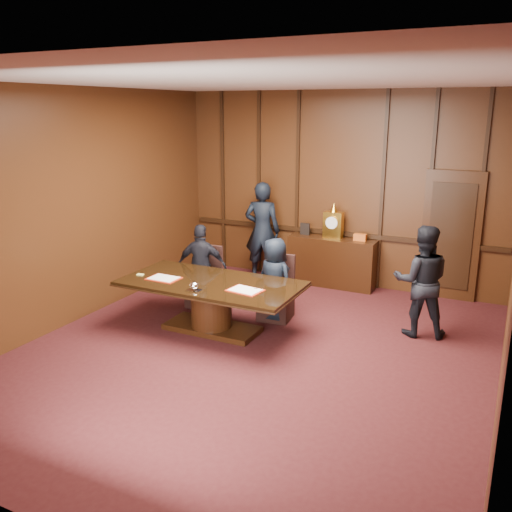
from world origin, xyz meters
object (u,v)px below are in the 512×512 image
(signatory_left, at_px, (202,266))
(witness_right, at_px, (421,281))
(sideboard, at_px, (332,260))
(witness_left, at_px, (262,231))
(signatory_right, at_px, (275,280))
(conference_table, at_px, (211,298))

(signatory_left, bearing_deg, witness_right, 168.45)
(sideboard, height_order, witness_left, witness_left)
(sideboard, height_order, signatory_left, sideboard)
(sideboard, height_order, witness_right, witness_right)
(signatory_right, relative_size, witness_right, 0.80)
(witness_left, bearing_deg, signatory_left, 72.51)
(conference_table, height_order, witness_left, witness_left)
(witness_right, bearing_deg, signatory_right, -3.99)
(signatory_left, xyz_separation_m, witness_right, (3.40, 0.41, 0.12))
(signatory_left, relative_size, signatory_right, 1.07)
(signatory_left, distance_m, signatory_right, 1.30)
(witness_left, xyz_separation_m, witness_right, (3.20, -1.45, -0.12))
(witness_right, bearing_deg, conference_table, 8.75)
(conference_table, distance_m, signatory_left, 1.05)
(conference_table, height_order, witness_right, witness_right)
(signatory_left, bearing_deg, witness_left, -114.60)
(conference_table, bearing_deg, signatory_left, 129.09)
(witness_left, bearing_deg, witness_right, 144.30)
(sideboard, distance_m, signatory_left, 2.56)
(signatory_left, bearing_deg, sideboard, -145.86)
(signatory_left, height_order, signatory_right, signatory_left)
(witness_left, bearing_deg, signatory_right, 109.27)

